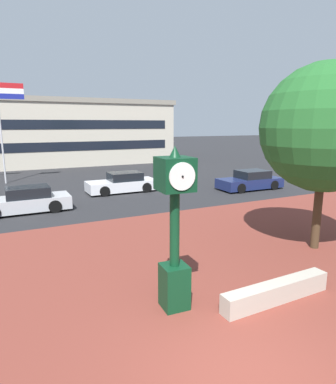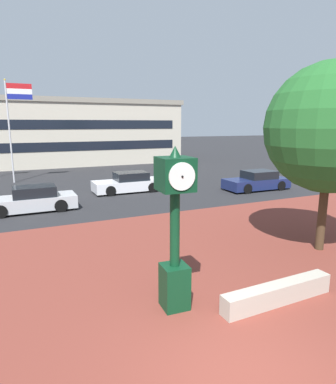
# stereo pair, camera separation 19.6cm
# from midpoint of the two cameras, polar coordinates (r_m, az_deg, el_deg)

# --- Properties ---
(ground_plane) EXTENTS (200.00, 200.00, 0.00)m
(ground_plane) POSITION_cam_midpoint_polar(r_m,az_deg,el_deg) (6.84, 13.43, -28.29)
(ground_plane) COLOR #262628
(plaza_brick_paving) EXTENTS (44.00, 14.47, 0.01)m
(plaza_brick_paving) POSITION_cam_midpoint_polar(r_m,az_deg,el_deg) (9.13, 0.34, -16.84)
(plaza_brick_paving) COLOR brown
(plaza_brick_paving) RESTS_ON ground
(planter_wall) EXTENTS (3.21, 0.47, 0.50)m
(planter_wall) POSITION_cam_midpoint_polar(r_m,az_deg,el_deg) (9.01, 18.98, -16.15)
(planter_wall) COLOR #ADA393
(planter_wall) RESTS_ON ground
(street_clock) EXTENTS (0.79, 0.87, 3.89)m
(street_clock) POSITION_cam_midpoint_polar(r_m,az_deg,el_deg) (7.69, 1.90, -6.09)
(street_clock) COLOR #0C381E
(street_clock) RESTS_ON ground
(plaza_tree) EXTENTS (4.63, 4.31, 6.37)m
(plaza_tree) POSITION_cam_midpoint_polar(r_m,az_deg,el_deg) (12.66, 26.70, 9.36)
(plaza_tree) COLOR #42301E
(plaza_tree) RESTS_ON ground
(car_street_near) EXTENTS (4.49, 1.89, 1.28)m
(car_street_near) POSITION_cam_midpoint_polar(r_m,az_deg,el_deg) (21.78, -6.51, 1.54)
(car_street_near) COLOR silver
(car_street_near) RESTS_ON ground
(car_street_mid) EXTENTS (4.45, 1.84, 1.28)m
(car_street_mid) POSITION_cam_midpoint_polar(r_m,az_deg,el_deg) (18.13, -22.13, -1.30)
(car_street_mid) COLOR #B7BABF
(car_street_mid) RESTS_ON ground
(car_street_far) EXTENTS (4.43, 2.01, 1.28)m
(car_street_far) POSITION_cam_midpoint_polar(r_m,az_deg,el_deg) (23.15, 15.26, 1.80)
(car_street_far) COLOR navy
(car_street_far) RESTS_ON ground
(flagpole_secondary) EXTENTS (1.83, 0.14, 7.52)m
(flagpole_secondary) POSITION_cam_midpoint_polar(r_m,az_deg,el_deg) (27.33, -24.97, 11.17)
(flagpole_secondary) COLOR silver
(flagpole_secondary) RESTS_ON ground
(civic_building) EXTENTS (22.59, 14.50, 6.95)m
(civic_building) POSITION_cam_midpoint_polar(r_m,az_deg,el_deg) (42.00, -16.04, 9.98)
(civic_building) COLOR beige
(civic_building) RESTS_ON ground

